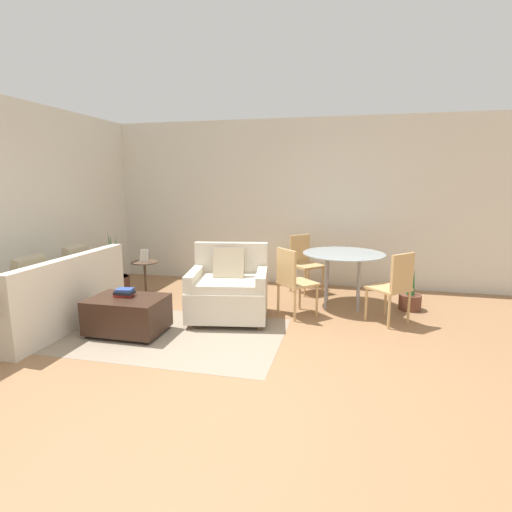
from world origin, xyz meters
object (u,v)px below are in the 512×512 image
(tv_remote_primary, at_px, (129,293))
(dining_chair_near_right, at_px, (395,283))
(armchair, at_px, (229,291))
(ottoman, at_px, (128,314))
(book_stack, at_px, (124,292))
(potted_plant, at_px, (116,280))
(potted_plant_small, at_px, (410,299))
(picture_frame, at_px, (144,256))
(couch, at_px, (50,301))
(dining_table, at_px, (343,259))
(side_table, at_px, (145,271))
(dining_chair_near_left, at_px, (292,278))
(dining_chair_far_left, at_px, (303,259))

(tv_remote_primary, relative_size, dining_chair_near_right, 0.16)
(armchair, bearing_deg, ottoman, -141.54)
(book_stack, distance_m, potted_plant, 1.81)
(potted_plant_small, bearing_deg, ottoman, -153.17)
(armchair, bearing_deg, picture_frame, 154.97)
(couch, height_order, dining_chair_near_right, couch)
(book_stack, relative_size, dining_table, 0.21)
(tv_remote_primary, bearing_deg, book_stack, -86.44)
(potted_plant, bearing_deg, couch, -88.26)
(couch, relative_size, dining_chair_near_right, 2.18)
(dining_chair_near_right, xyz_separation_m, potted_plant_small, (0.29, 0.65, -0.38))
(side_table, xyz_separation_m, dining_table, (2.99, 0.13, 0.31))
(dining_chair_near_left, bearing_deg, dining_table, 45.00)
(book_stack, relative_size, dining_chair_near_left, 0.26)
(armchair, relative_size, potted_plant, 1.11)
(book_stack, distance_m, dining_table, 2.93)
(tv_remote_primary, relative_size, dining_table, 0.12)
(tv_remote_primary, height_order, picture_frame, picture_frame)
(potted_plant, bearing_deg, dining_chair_far_left, 15.15)
(ottoman, distance_m, book_stack, 0.25)
(potted_plant, relative_size, side_table, 1.91)
(book_stack, bearing_deg, armchair, 35.25)
(book_stack, bearing_deg, dining_table, 33.19)
(couch, bearing_deg, potted_plant, 91.74)
(book_stack, height_order, dining_chair_far_left, dining_chair_far_left)
(ottoman, bearing_deg, picture_frame, 111.43)
(dining_chair_near_left, bearing_deg, tv_remote_primary, -154.74)
(potted_plant_small, bearing_deg, armchair, -158.98)
(picture_frame, relative_size, dining_chair_far_left, 0.21)
(dining_chair_near_right, bearing_deg, dining_table, 135.00)
(dining_chair_far_left, bearing_deg, dining_chair_near_left, -90.00)
(tv_remote_primary, bearing_deg, picture_frame, 111.45)
(armchair, height_order, dining_chair_far_left, armchair)
(couch, bearing_deg, armchair, 20.32)
(armchair, relative_size, dining_chair_near_right, 1.23)
(couch, relative_size, book_stack, 8.26)
(couch, xyz_separation_m, book_stack, (1.00, 0.02, 0.17))
(side_table, height_order, picture_frame, picture_frame)
(dining_table, bearing_deg, couch, -154.80)
(side_table, bearing_deg, tv_remote_primary, -68.55)
(dining_table, bearing_deg, picture_frame, -177.45)
(side_table, height_order, potted_plant_small, potted_plant_small)
(dining_chair_near_left, xyz_separation_m, dining_chair_near_right, (1.25, 0.00, 0.00))
(dining_chair_far_left, bearing_deg, armchair, -117.72)
(tv_remote_primary, bearing_deg, armchair, 30.72)
(tv_remote_primary, bearing_deg, dining_chair_far_left, 49.15)
(couch, relative_size, dining_chair_far_left, 2.18)
(side_table, bearing_deg, armchair, -25.03)
(tv_remote_primary, bearing_deg, dining_chair_near_left, 25.26)
(dining_table, bearing_deg, dining_chair_near_left, -135.00)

